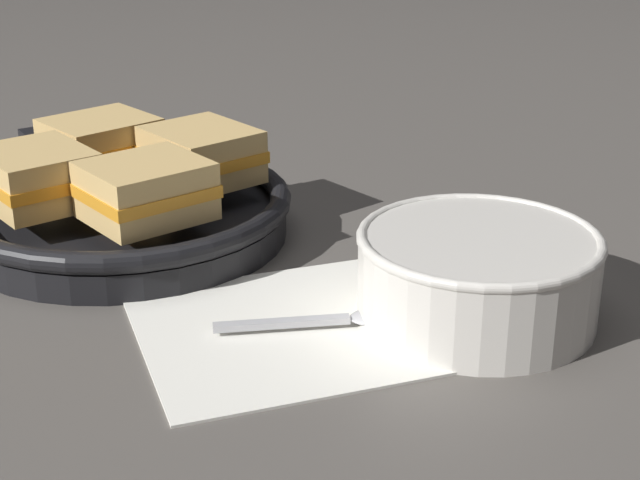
# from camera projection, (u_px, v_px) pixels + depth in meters

# --- Properties ---
(ground_plane) EXTENTS (4.00, 4.00, 0.00)m
(ground_plane) POSITION_uv_depth(u_px,v_px,m) (314.00, 321.00, 0.70)
(ground_plane) COLOR #56514C
(napkin) EXTENTS (0.24, 0.21, 0.00)m
(napkin) POSITION_uv_depth(u_px,v_px,m) (301.00, 325.00, 0.69)
(napkin) COLOR white
(napkin) RESTS_ON ground_plane
(soup_bowl) EXTENTS (0.17, 0.17, 0.07)m
(soup_bowl) POSITION_uv_depth(u_px,v_px,m) (478.00, 270.00, 0.69)
(soup_bowl) COLOR silver
(soup_bowl) RESTS_ON ground_plane
(spoon) EXTENTS (0.14, 0.04, 0.01)m
(spoon) POSITION_uv_depth(u_px,v_px,m) (354.00, 318.00, 0.69)
(spoon) COLOR #B7B7BC
(spoon) RESTS_ON napkin
(skillet) EXTENTS (0.29, 0.40, 0.04)m
(skillet) POSITION_uv_depth(u_px,v_px,m) (125.00, 213.00, 0.85)
(skillet) COLOR black
(skillet) RESTS_ON ground_plane
(sandwich_near_left) EXTENTS (0.12, 0.11, 0.05)m
(sandwich_near_left) POSITION_uv_depth(u_px,v_px,m) (101.00, 143.00, 0.89)
(sandwich_near_left) COLOR #DBB26B
(sandwich_near_left) RESTS_ON skillet
(sandwich_near_right) EXTENTS (0.11, 0.12, 0.05)m
(sandwich_near_right) POSITION_uv_depth(u_px,v_px,m) (36.00, 177.00, 0.80)
(sandwich_near_right) COLOR #DBB26B
(sandwich_near_right) RESTS_ON skillet
(sandwich_far_left) EXTENTS (0.12, 0.11, 0.05)m
(sandwich_far_left) POSITION_uv_depth(u_px,v_px,m) (146.00, 190.00, 0.77)
(sandwich_far_left) COLOR #DBB26B
(sandwich_far_left) RESTS_ON skillet
(sandwich_far_right) EXTENTS (0.11, 0.12, 0.05)m
(sandwich_far_right) POSITION_uv_depth(u_px,v_px,m) (202.00, 154.00, 0.86)
(sandwich_far_right) COLOR #DBB26B
(sandwich_far_right) RESTS_ON skillet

